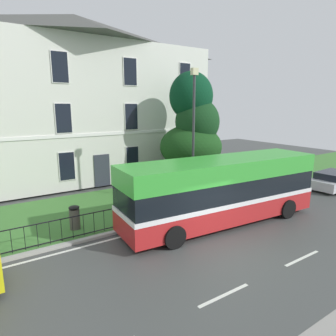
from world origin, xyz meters
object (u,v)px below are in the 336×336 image
object	(u,v)px
evergreen_tree	(194,145)
litter_bin	(75,217)
parked_hatchback_00	(334,180)
georgian_townhouse	(79,98)
single_decker_bus	(222,190)
street_lamp_post	(193,129)

from	to	relation	value
evergreen_tree	litter_bin	distance (m)	10.24
parked_hatchback_00	litter_bin	distance (m)	17.05
georgian_townhouse	single_decker_bus	distance (m)	14.22
georgian_townhouse	evergreen_tree	size ratio (longest dim) A/B	2.26
georgian_townhouse	litter_bin	xyz separation A→B (m)	(-3.77, -10.38, -5.46)
georgian_townhouse	single_decker_bus	bearing A→B (deg)	-79.53
single_decker_bus	parked_hatchback_00	bearing A→B (deg)	4.82
evergreen_tree	single_decker_bus	distance (m)	7.08
single_decker_bus	street_lamp_post	distance (m)	3.98
single_decker_bus	street_lamp_post	world-z (taller)	street_lamp_post
evergreen_tree	street_lamp_post	size ratio (longest dim) A/B	1.14
single_decker_bus	georgian_townhouse	bearing A→B (deg)	104.61
georgian_townhouse	street_lamp_post	bearing A→B (deg)	-74.00
georgian_townhouse	single_decker_bus	world-z (taller)	georgian_townhouse
street_lamp_post	litter_bin	size ratio (longest dim) A/B	6.80
evergreen_tree	georgian_townhouse	bearing A→B (deg)	128.64
street_lamp_post	parked_hatchback_00	bearing A→B (deg)	-15.40
georgian_townhouse	litter_bin	bearing A→B (deg)	-109.95
evergreen_tree	street_lamp_post	world-z (taller)	evergreen_tree
georgian_townhouse	evergreen_tree	distance (m)	9.64
evergreen_tree	single_decker_bus	bearing A→B (deg)	-117.48
street_lamp_post	litter_bin	world-z (taller)	street_lamp_post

